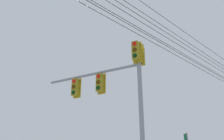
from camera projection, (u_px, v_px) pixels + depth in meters
name	position (u px, v px, depth m)	size (l,w,h in m)	color
signal_mast_assembly	(118.00, 87.00, 11.11)	(2.84, 5.08, 7.13)	gray
overhead_wire_span	(116.00, 5.00, 10.98)	(23.90, 22.01, 2.66)	black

